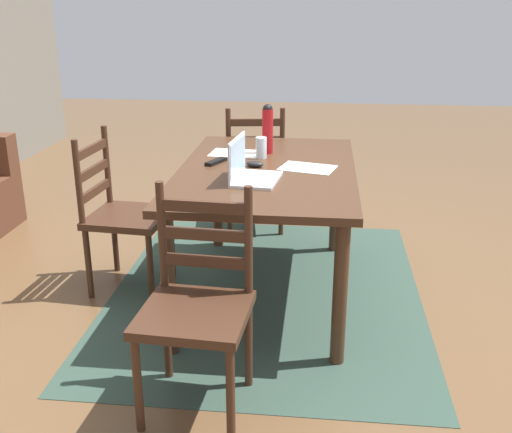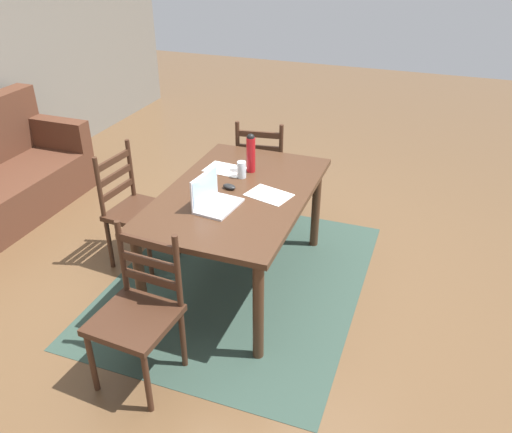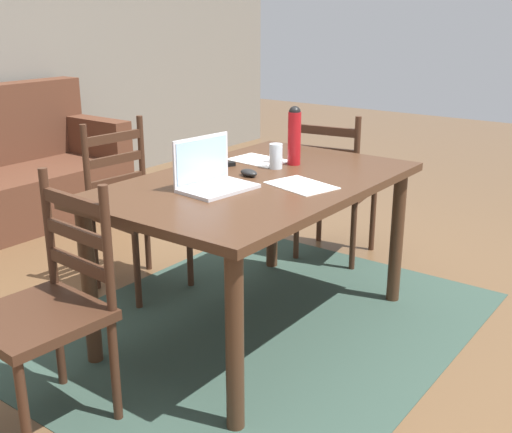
{
  "view_description": "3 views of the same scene",
  "coord_description": "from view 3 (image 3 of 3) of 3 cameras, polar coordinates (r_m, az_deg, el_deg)",
  "views": [
    {
      "loc": [
        -3.29,
        -0.3,
        1.68
      ],
      "look_at": [
        -0.13,
        0.05,
        0.53
      ],
      "focal_mm": 42.79,
      "sensor_mm": 36.0,
      "label": 1
    },
    {
      "loc": [
        -3.03,
        -1.24,
        2.44
      ],
      "look_at": [
        0.03,
        -0.13,
        0.58
      ],
      "focal_mm": 36.66,
      "sensor_mm": 36.0,
      "label": 2
    },
    {
      "loc": [
        -2.31,
        -1.7,
        1.53
      ],
      "look_at": [
        0.12,
        0.1,
        0.54
      ],
      "focal_mm": 44.31,
      "sensor_mm": 36.0,
      "label": 3
    }
  ],
  "objects": [
    {
      "name": "paper_stack_right",
      "position": [
        2.86,
        4.12,
        2.82
      ],
      "size": [
        0.28,
        0.34,
        0.0
      ],
      "primitive_type": "cube",
      "rotation": [
        0.0,
        0.0,
        -0.27
      ],
      "color": "white",
      "rests_on": "dining_table"
    },
    {
      "name": "water_bottle",
      "position": [
        3.23,
        3.48,
        7.4
      ],
      "size": [
        0.07,
        0.07,
        0.3
      ],
      "color": "#A81419",
      "rests_on": "dining_table"
    },
    {
      "name": "area_rug",
      "position": [
        3.25,
        0.18,
        -9.87
      ],
      "size": [
        2.29,
        1.82,
        0.01
      ],
      "primitive_type": "cube",
      "color": "#2D4238",
      "rests_on": "ground"
    },
    {
      "name": "chair_far_head",
      "position": [
        3.61,
        -10.83,
        0.64
      ],
      "size": [
        0.48,
        0.48,
        0.95
      ],
      "color": "#3D2316",
      "rests_on": "ground"
    },
    {
      "name": "paper_stack_left",
      "position": [
        3.34,
        0.26,
        5.1
      ],
      "size": [
        0.24,
        0.31,
        0.0
      ],
      "primitive_type": "cube",
      "rotation": [
        0.0,
        0.0,
        -0.09
      ],
      "color": "white",
      "rests_on": "dining_table"
    },
    {
      "name": "dining_table",
      "position": [
        2.99,
        0.2,
        1.65
      ],
      "size": [
        1.56,
        0.98,
        0.77
      ],
      "color": "#422819",
      "rests_on": "ground"
    },
    {
      "name": "laptop",
      "position": [
        2.81,
        -4.11,
        3.7
      ],
      "size": [
        0.34,
        0.26,
        0.23
      ],
      "color": "silver",
      "rests_on": "dining_table"
    },
    {
      "name": "chair_left_far",
      "position": [
        2.5,
        -18.41,
        -8.1
      ],
      "size": [
        0.47,
        0.47,
        0.95
      ],
      "color": "#3D2316",
      "rests_on": "ground"
    },
    {
      "name": "ground_plane",
      "position": [
        3.25,
        0.18,
        -9.92
      ],
      "size": [
        14.0,
        14.0,
        0.0
      ],
      "primitive_type": "plane",
      "color": "brown"
    },
    {
      "name": "computer_mouse",
      "position": [
        3.02,
        -0.66,
        3.97
      ],
      "size": [
        0.08,
        0.11,
        0.03
      ],
      "primitive_type": "ellipsoid",
      "rotation": [
        0.0,
        0.0,
        -0.22
      ],
      "color": "black",
      "rests_on": "dining_table"
    },
    {
      "name": "chair_right_far",
      "position": [
        4.02,
        7.09,
        2.6
      ],
      "size": [
        0.5,
        0.5,
        0.95
      ],
      "color": "#3D2316",
      "rests_on": "ground"
    },
    {
      "name": "tv_remote",
      "position": [
        3.2,
        -3.38,
        4.64
      ],
      "size": [
        0.17,
        0.11,
        0.02
      ],
      "primitive_type": "cube",
      "rotation": [
        0.0,
        0.0,
        1.14
      ],
      "color": "black",
      "rests_on": "dining_table"
    },
    {
      "name": "drinking_glass",
      "position": [
        3.16,
        1.81,
        5.46
      ],
      "size": [
        0.07,
        0.07,
        0.12
      ],
      "primitive_type": "cylinder",
      "color": "silver",
      "rests_on": "dining_table"
    }
  ]
}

